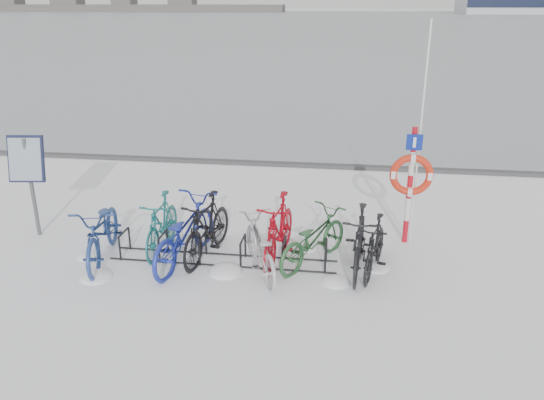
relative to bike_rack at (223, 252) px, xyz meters
The scene contains 17 objects.
ground 0.18m from the bike_rack, ahead, with size 900.00×900.00×0.00m, color white.
ice_sheet 155.00m from the bike_rack, 90.00° to the left, with size 400.00×298.00×0.02m, color #949EA7.
quay_edge 5.90m from the bike_rack, 90.00° to the left, with size 400.00×0.25×0.10m, color #3F3F42.
bike_rack is the anchor object (origin of this frame).
info_board 4.07m from the bike_rack, behind, with size 0.69×0.33×1.99m.
lifebuoy_station 3.66m from the bike_rack, 20.35° to the left, with size 0.78×0.22×4.03m.
shoreline 287.22m from the bike_rack, 115.14° to the left, with size 180.00×12.00×9.50m.
bike_0 2.13m from the bike_rack, behind, with size 0.74×2.13×1.12m, color navy.
bike_1 1.30m from the bike_rack, 164.05° to the left, with size 0.50×1.76×1.06m, color #176767.
bike_2 0.77m from the bike_rack, behind, with size 0.76×2.18×1.15m, color #1C2B99.
bike_3 0.54m from the bike_rack, 149.96° to the left, with size 0.54×1.91×1.15m, color black.
bike_4 0.83m from the bike_rack, 23.17° to the right, with size 0.65×1.86×0.98m, color #B1B5BA.
bike_5 1.07m from the bike_rack, 13.67° to the left, with size 0.55×1.96×1.18m, color #A00916.
bike_6 1.61m from the bike_rack, ahead, with size 0.65×1.86×0.98m, color #295A31.
bike_7 2.38m from the bike_rack, ahead, with size 0.53×1.86×1.12m, color black.
bike_8 2.63m from the bike_rack, ahead, with size 0.45×1.60×0.96m, color black.
snow_drifts 0.24m from the bike_rack, 103.83° to the right, with size 5.52×2.09×0.21m.
Camera 1 is at (2.02, -8.18, 4.27)m, focal length 35.00 mm.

